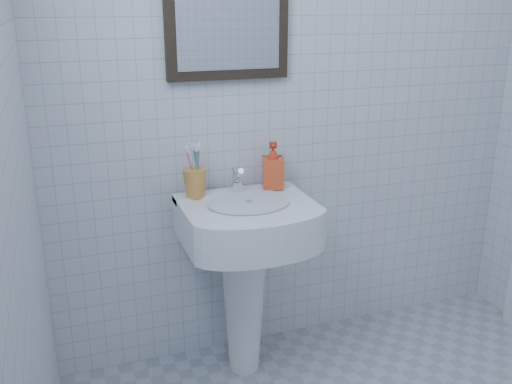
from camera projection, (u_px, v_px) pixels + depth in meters
name	position (u px, v px, depth m)	size (l,w,h in m)	color
wall_back	(300.00, 73.00, 2.42)	(2.20, 0.02, 2.50)	silver
wall_left	(3.00, 175.00, 0.99)	(0.02, 2.40, 2.50)	silver
washbasin	(245.00, 258.00, 2.34)	(0.52, 0.38, 0.80)	white
faucet	(237.00, 182.00, 2.33)	(0.05, 0.10, 0.11)	silver
toothbrush_cup	(195.00, 183.00, 2.28)	(0.10, 0.10, 0.12)	#CD8836
soap_dispenser	(273.00, 165.00, 2.38)	(0.09, 0.09, 0.19)	red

